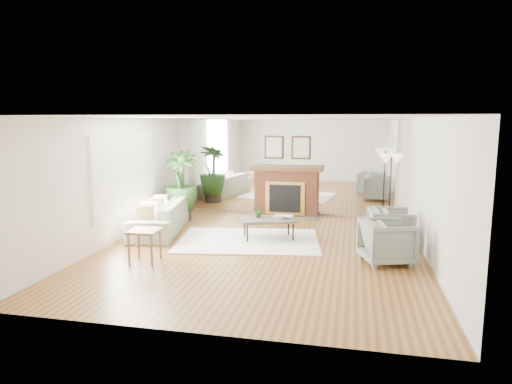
% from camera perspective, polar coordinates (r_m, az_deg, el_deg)
% --- Properties ---
extents(ground, '(7.00, 7.00, 0.00)m').
position_cam_1_polar(ground, '(8.72, 0.59, -7.29)').
color(ground, brown).
rests_on(ground, ground).
extents(wall_left, '(0.02, 7.00, 2.50)m').
position_cam_1_polar(wall_left, '(9.51, -17.33, 1.36)').
color(wall_left, silver).
rests_on(wall_left, ground).
extents(wall_right, '(0.02, 7.00, 2.50)m').
position_cam_1_polar(wall_right, '(8.40, 21.03, 0.20)').
color(wall_right, silver).
rests_on(wall_right, ground).
extents(wall_back, '(6.00, 0.02, 2.50)m').
position_cam_1_polar(wall_back, '(11.88, 3.98, 3.19)').
color(wall_back, silver).
rests_on(wall_back, ground).
extents(mirror_panel, '(5.40, 0.04, 2.40)m').
position_cam_1_polar(mirror_panel, '(11.86, 3.97, 3.18)').
color(mirror_panel, silver).
rests_on(mirror_panel, wall_back).
extents(window_panel, '(0.04, 2.40, 1.50)m').
position_cam_1_polar(window_panel, '(9.83, -16.07, 2.24)').
color(window_panel, '#B2E09E').
rests_on(window_panel, wall_left).
extents(fireplace, '(1.85, 0.83, 2.05)m').
position_cam_1_polar(fireplace, '(11.72, 3.79, 0.21)').
color(fireplace, brown).
rests_on(fireplace, ground).
extents(area_rug, '(3.09, 2.42, 0.03)m').
position_cam_1_polar(area_rug, '(9.34, -0.96, -6.09)').
color(area_rug, white).
rests_on(area_rug, ground).
extents(coffee_table, '(1.28, 0.99, 0.45)m').
position_cam_1_polar(coffee_table, '(9.38, 1.58, -3.54)').
color(coffee_table, '#554E43').
rests_on(coffee_table, ground).
extents(sofa, '(1.32, 2.45, 0.68)m').
position_cam_1_polar(sofa, '(10.20, -12.02, -3.13)').
color(sofa, gray).
rests_on(sofa, ground).
extents(armchair_back, '(0.90, 0.88, 0.75)m').
position_cam_1_polar(armchair_back, '(9.27, 16.49, -4.30)').
color(armchair_back, gray).
rests_on(armchair_back, ground).
extents(armchair_front, '(1.03, 1.02, 0.75)m').
position_cam_1_polar(armchair_front, '(8.19, 16.06, -6.01)').
color(armchair_front, gray).
rests_on(armchair_front, ground).
extents(side_table, '(0.53, 0.53, 0.58)m').
position_cam_1_polar(side_table, '(8.13, -13.76, -5.23)').
color(side_table, olive).
rests_on(side_table, ground).
extents(potted_ficus, '(0.99, 0.99, 1.71)m').
position_cam_1_polar(potted_ficus, '(11.25, -9.39, 1.04)').
color(potted_ficus, black).
rests_on(potted_ficus, ground).
extents(floor_lamp, '(0.55, 0.31, 1.70)m').
position_cam_1_polar(floor_lamp, '(10.65, 16.55, 3.26)').
color(floor_lamp, black).
rests_on(floor_lamp, ground).
extents(tabletop_plant, '(0.28, 0.25, 0.27)m').
position_cam_1_polar(tabletop_plant, '(9.43, 0.28, -2.39)').
color(tabletop_plant, '#2F5820').
rests_on(tabletop_plant, coffee_table).
extents(fruit_bowl, '(0.33, 0.33, 0.07)m').
position_cam_1_polar(fruit_bowl, '(9.35, 3.05, -3.13)').
color(fruit_bowl, olive).
rests_on(fruit_bowl, coffee_table).
extents(book, '(0.21, 0.28, 0.02)m').
position_cam_1_polar(book, '(9.54, 3.43, -3.05)').
color(book, olive).
rests_on(book, coffee_table).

